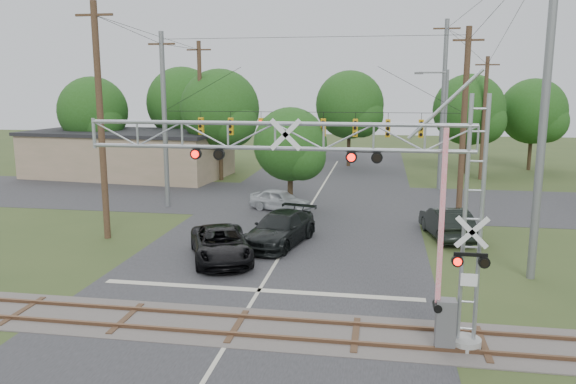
% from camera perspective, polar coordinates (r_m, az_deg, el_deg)
% --- Properties ---
extents(ground, '(160.00, 160.00, 0.00)m').
position_cam_1_polar(ground, '(17.88, -6.89, -16.10)').
color(ground, '#34451F').
rests_on(ground, ground).
extents(road_main, '(14.00, 90.00, 0.02)m').
position_cam_1_polar(road_main, '(26.93, -0.88, -6.64)').
color(road_main, '#29282B').
rests_on(road_main, ground).
extents(road_cross, '(90.00, 12.00, 0.02)m').
position_cam_1_polar(road_cross, '(40.36, 2.69, -0.77)').
color(road_cross, '#29282B').
rests_on(road_cross, ground).
extents(railroad_track, '(90.00, 3.20, 0.17)m').
position_cam_1_polar(railroad_track, '(19.61, -5.21, -13.45)').
color(railroad_track, '#504A45').
rests_on(railroad_track, ground).
extents(crossing_gantry, '(12.59, 1.00, 7.84)m').
position_cam_1_polar(crossing_gantry, '(17.23, 6.34, 0.14)').
color(crossing_gantry, gray).
rests_on(crossing_gantry, ground).
extents(traffic_signal_span, '(19.34, 0.36, 11.50)m').
position_cam_1_polar(traffic_signal_span, '(35.56, 3.38, 6.91)').
color(traffic_signal_span, slate).
rests_on(traffic_signal_span, ground).
extents(pickup_black, '(4.46, 6.09, 1.54)m').
position_cam_1_polar(pickup_black, '(26.53, -6.84, -5.28)').
color(pickup_black, black).
rests_on(pickup_black, ground).
extents(car_dark, '(3.58, 6.08, 1.65)m').
position_cam_1_polar(car_dark, '(28.88, -0.81, -3.76)').
color(car_dark, black).
rests_on(car_dark, ground).
extents(sedan_silver, '(4.49, 3.17, 1.42)m').
position_cam_1_polar(sedan_silver, '(36.67, -0.78, -0.82)').
color(sedan_silver, '#B4B9BD').
rests_on(sedan_silver, ground).
extents(suv_dark, '(2.70, 5.31, 1.67)m').
position_cam_1_polar(suv_dark, '(31.35, 15.83, -2.99)').
color(suv_dark, black).
rests_on(suv_dark, ground).
extents(commercial_building, '(18.34, 10.63, 4.10)m').
position_cam_1_polar(commercial_building, '(52.75, -15.88, 3.79)').
color(commercial_building, '#8A7A5C').
rests_on(commercial_building, ground).
extents(streetlight, '(2.46, 0.26, 9.22)m').
position_cam_1_polar(streetlight, '(43.09, 15.42, 6.49)').
color(streetlight, slate).
rests_on(streetlight, ground).
extents(utility_poles, '(25.32, 26.76, 14.25)m').
position_cam_1_polar(utility_poles, '(37.56, 6.93, 8.03)').
color(utility_poles, '#3A2C1A').
rests_on(utility_poles, ground).
extents(treeline, '(50.20, 31.40, 9.92)m').
position_cam_1_polar(treeline, '(50.76, 2.99, 8.23)').
color(treeline, '#342617').
rests_on(treeline, ground).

